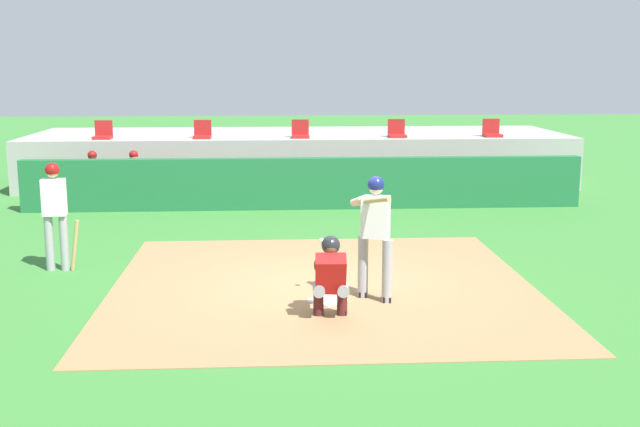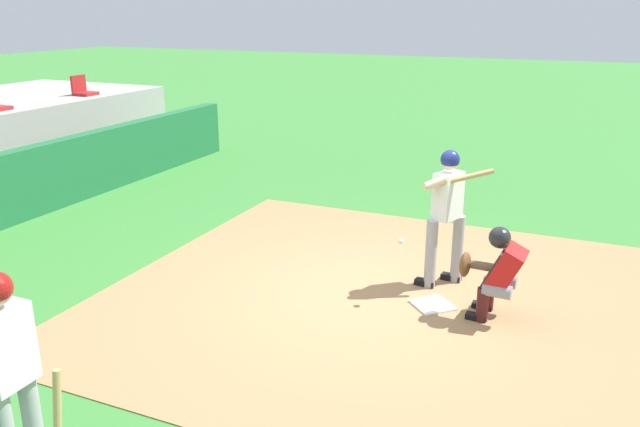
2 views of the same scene
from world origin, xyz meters
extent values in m
plane|color=#387A33|center=(0.00, 0.00, 0.00)|extent=(80.00, 80.00, 0.00)
cube|color=#9E754C|center=(0.00, 0.00, 0.01)|extent=(6.40, 6.40, 0.01)
cube|color=white|center=(0.00, -0.80, 0.02)|extent=(0.62, 0.62, 0.02)
cylinder|color=#99999E|center=(0.54, -0.62, 0.46)|extent=(0.15, 0.15, 0.92)
cylinder|color=#99999E|center=(0.86, -0.89, 0.46)|extent=(0.15, 0.15, 0.92)
cube|color=white|center=(0.70, -0.75, 1.22)|extent=(0.44, 0.36, 0.60)
sphere|color=beige|center=(0.70, -0.75, 1.65)|extent=(0.21, 0.21, 0.21)
sphere|color=navy|center=(0.70, -0.75, 1.68)|extent=(0.24, 0.24, 0.24)
cylinder|color=beige|center=(0.45, -0.64, 1.43)|extent=(0.21, 0.27, 0.17)
cylinder|color=beige|center=(0.65, -0.66, 1.43)|extent=(0.55, 0.33, 0.18)
cylinder|color=tan|center=(0.60, -0.90, 1.48)|extent=(0.47, 0.77, 0.24)
cube|color=black|center=(0.55, -0.56, 0.04)|extent=(0.15, 0.27, 0.09)
cube|color=black|center=(0.86, -0.83, 0.04)|extent=(0.15, 0.27, 0.09)
cylinder|color=gray|center=(-0.15, -1.56, 0.42)|extent=(0.17, 0.33, 0.16)
cylinder|color=#4C1919|center=(-0.15, -1.41, 0.21)|extent=(0.14, 0.14, 0.42)
cube|color=black|center=(-0.15, -1.35, 0.04)|extent=(0.12, 0.24, 0.08)
cylinder|color=gray|center=(0.17, -1.58, 0.42)|extent=(0.17, 0.33, 0.16)
cylinder|color=#4C1919|center=(0.17, -1.43, 0.21)|extent=(0.14, 0.14, 0.42)
cube|color=black|center=(0.17, -1.37, 0.04)|extent=(0.12, 0.24, 0.08)
cube|color=red|center=(0.00, -1.62, 0.64)|extent=(0.42, 0.45, 0.57)
cube|color=#2D2D33|center=(0.01, -1.50, 0.64)|extent=(0.39, 0.27, 0.45)
sphere|color=brown|center=(0.01, -1.54, 0.98)|extent=(0.21, 0.21, 0.21)
sphere|color=#232328|center=(0.01, -1.52, 1.00)|extent=(0.25, 0.25, 0.25)
cylinder|color=brown|center=(-0.03, -1.39, 0.64)|extent=(0.12, 0.45, 0.10)
ellipsoid|color=brown|center=(-0.06, -1.17, 0.64)|extent=(0.28, 0.13, 0.30)
sphere|color=white|center=(-0.04, -0.38, 0.80)|extent=(0.07, 0.07, 0.07)
cylinder|color=#99999E|center=(-4.41, 1.21, 0.46)|extent=(0.14, 0.14, 0.92)
cylinder|color=#99999E|center=(-4.17, 1.21, 0.46)|extent=(0.14, 0.14, 0.92)
cube|color=white|center=(-4.29, 1.21, 1.22)|extent=(0.36, 0.22, 0.60)
sphere|color=tan|center=(-4.29, 1.21, 1.64)|extent=(0.20, 0.20, 0.20)
sphere|color=maroon|center=(-4.29, 1.21, 1.67)|extent=(0.23, 0.23, 0.23)
cylinder|color=tan|center=(-3.99, 1.16, 0.42)|extent=(0.18, 0.06, 0.85)
cube|color=#1E6638|center=(0.00, 6.50, 0.60)|extent=(13.00, 0.30, 1.20)
cube|color=olive|center=(0.00, 7.50, 0.23)|extent=(11.80, 0.44, 0.45)
cylinder|color=#939399|center=(-5.21, 7.25, 0.49)|extent=(0.15, 0.40, 0.15)
cylinder|color=#939399|center=(-5.21, 7.05, 0.23)|extent=(0.13, 0.13, 0.45)
cube|color=maroon|center=(-5.21, 7.00, 0.04)|extent=(0.11, 0.24, 0.08)
cylinder|color=#939399|center=(-4.95, 7.25, 0.49)|extent=(0.15, 0.40, 0.15)
cylinder|color=#939399|center=(-4.95, 7.05, 0.23)|extent=(0.13, 0.13, 0.45)
cube|color=maroon|center=(-4.95, 7.00, 0.04)|extent=(0.11, 0.24, 0.08)
cube|color=red|center=(-5.08, 7.47, 0.76)|extent=(0.36, 0.22, 0.54)
sphere|color=brown|center=(-5.08, 7.47, 1.15)|extent=(0.20, 0.20, 0.20)
sphere|color=maroon|center=(-5.08, 7.47, 1.19)|extent=(0.22, 0.22, 0.22)
cylinder|color=brown|center=(-5.28, 7.33, 0.65)|extent=(0.09, 0.41, 0.22)
cylinder|color=brown|center=(-4.88, 7.33, 0.65)|extent=(0.09, 0.41, 0.22)
cylinder|color=#939399|center=(-4.22, 7.25, 0.49)|extent=(0.15, 0.40, 0.15)
cylinder|color=#939399|center=(-4.22, 7.05, 0.23)|extent=(0.13, 0.13, 0.45)
cube|color=maroon|center=(-4.22, 7.00, 0.04)|extent=(0.11, 0.24, 0.08)
cylinder|color=#939399|center=(-3.96, 7.25, 0.49)|extent=(0.15, 0.40, 0.15)
cylinder|color=#939399|center=(-3.96, 7.05, 0.23)|extent=(0.13, 0.13, 0.45)
cube|color=maroon|center=(-3.96, 7.00, 0.04)|extent=(0.11, 0.24, 0.08)
cube|color=red|center=(-4.09, 7.47, 0.76)|extent=(0.36, 0.22, 0.54)
sphere|color=beige|center=(-4.09, 7.47, 1.15)|extent=(0.20, 0.20, 0.20)
sphere|color=maroon|center=(-4.09, 7.47, 1.19)|extent=(0.22, 0.22, 0.22)
cylinder|color=beige|center=(-4.29, 7.33, 0.65)|extent=(0.09, 0.41, 0.22)
cylinder|color=beige|center=(-3.89, 7.33, 0.65)|extent=(0.09, 0.41, 0.22)
cube|color=#9E9E99|center=(0.00, 10.90, 0.70)|extent=(15.00, 4.40, 1.40)
cube|color=#A51E1E|center=(-5.20, 9.30, 1.44)|extent=(0.46, 0.46, 0.08)
cube|color=#A51E1E|center=(-5.20, 9.50, 1.68)|extent=(0.46, 0.06, 0.40)
cube|color=#A51E1E|center=(-2.60, 9.30, 1.44)|extent=(0.46, 0.46, 0.08)
cube|color=#A51E1E|center=(-2.60, 9.50, 1.68)|extent=(0.46, 0.06, 0.40)
cube|color=#A51E1E|center=(0.00, 9.30, 1.44)|extent=(0.46, 0.46, 0.08)
cube|color=#A51E1E|center=(0.00, 9.50, 1.68)|extent=(0.46, 0.06, 0.40)
cube|color=#A51E1E|center=(2.60, 9.30, 1.44)|extent=(0.46, 0.46, 0.08)
cube|color=#A51E1E|center=(2.60, 9.50, 1.68)|extent=(0.46, 0.06, 0.40)
cube|color=#A51E1E|center=(5.20, 9.30, 1.44)|extent=(0.46, 0.46, 0.08)
cube|color=#A51E1E|center=(5.20, 9.50, 1.68)|extent=(0.46, 0.06, 0.40)
camera|label=1|loc=(-0.74, -11.50, 3.35)|focal=43.87mm
camera|label=2|loc=(-7.06, -2.41, 3.49)|focal=36.10mm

